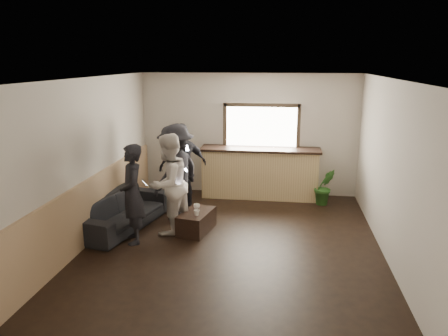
# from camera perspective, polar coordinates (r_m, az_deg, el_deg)

# --- Properties ---
(ground) EXTENTS (5.00, 6.00, 0.01)m
(ground) POSITION_cam_1_polar(r_m,az_deg,el_deg) (7.69, 1.11, -9.69)
(ground) COLOR black
(room_shell) EXTENTS (5.01, 6.01, 2.80)m
(room_shell) POSITION_cam_1_polar(r_m,az_deg,el_deg) (7.35, -4.55, 1.20)
(room_shell) COLOR silver
(room_shell) RESTS_ON ground
(bar_counter) EXTENTS (2.70, 0.68, 2.13)m
(bar_counter) POSITION_cam_1_polar(r_m,az_deg,el_deg) (10.01, 4.71, -0.22)
(bar_counter) COLOR tan
(bar_counter) RESTS_ON ground
(sofa) EXTENTS (1.32, 2.33, 0.64)m
(sofa) POSITION_cam_1_polar(r_m,az_deg,el_deg) (8.50, -13.09, -5.41)
(sofa) COLOR black
(sofa) RESTS_ON ground
(coffee_table) EXTENTS (0.63, 0.93, 0.38)m
(coffee_table) POSITION_cam_1_polar(r_m,az_deg,el_deg) (8.12, -3.62, -6.98)
(coffee_table) COLOR black
(coffee_table) RESTS_ON ground
(cup_a) EXTENTS (0.16, 0.16, 0.09)m
(cup_a) POSITION_cam_1_polar(r_m,az_deg,el_deg) (8.20, -3.59, -5.02)
(cup_a) COLOR silver
(cup_a) RESTS_ON coffee_table
(cup_b) EXTENTS (0.14, 0.14, 0.10)m
(cup_b) POSITION_cam_1_polar(r_m,az_deg,el_deg) (7.86, -3.60, -5.84)
(cup_b) COLOR silver
(cup_b) RESTS_ON coffee_table
(potted_plant) EXTENTS (0.53, 0.47, 0.80)m
(potted_plant) POSITION_cam_1_polar(r_m,az_deg,el_deg) (9.73, 12.99, -2.42)
(potted_plant) COLOR #2D6623
(potted_plant) RESTS_ON ground
(person_a) EXTENTS (0.64, 0.74, 1.73)m
(person_a) POSITION_cam_1_polar(r_m,az_deg,el_deg) (7.60, -11.89, -3.36)
(person_a) COLOR black
(person_a) RESTS_ON ground
(person_b) EXTENTS (1.00, 1.10, 1.83)m
(person_b) POSITION_cam_1_polar(r_m,az_deg,el_deg) (7.90, -7.27, -2.11)
(person_b) COLOR silver
(person_b) RESTS_ON ground
(person_c) EXTENTS (1.12, 1.40, 1.90)m
(person_c) POSITION_cam_1_polar(r_m,az_deg,el_deg) (8.58, -6.26, -0.54)
(person_c) COLOR black
(person_c) RESTS_ON ground
(person_d) EXTENTS (1.12, 0.97, 1.81)m
(person_d) POSITION_cam_1_polar(r_m,az_deg,el_deg) (9.30, -5.34, 0.32)
(person_d) COLOR black
(person_d) RESTS_ON ground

